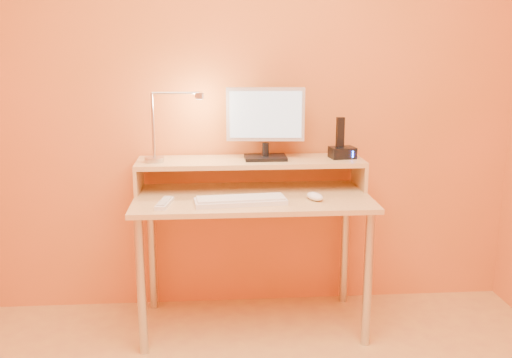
{
  "coord_description": "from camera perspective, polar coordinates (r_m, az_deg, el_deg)",
  "views": [
    {
      "loc": [
        -0.19,
        -1.63,
        1.47
      ],
      "look_at": [
        0.01,
        1.13,
        0.82
      ],
      "focal_mm": 40.03,
      "sensor_mm": 36.0,
      "label": 1
    }
  ],
  "objects": [
    {
      "name": "desk_leg_bl",
      "position": [
        3.28,
        -10.35,
        -7.02
      ],
      "size": [
        0.04,
        0.04,
        0.69
      ],
      "primitive_type": "cylinder",
      "color": "#B8B8B9",
      "rests_on": "floor"
    },
    {
      "name": "desk_leg_fl",
      "position": [
        2.82,
        -11.39,
        -10.52
      ],
      "size": [
        0.04,
        0.04,
        0.69
      ],
      "primitive_type": "cylinder",
      "color": "#B8B8B9",
      "rests_on": "floor"
    },
    {
      "name": "shelf_riser_left",
      "position": [
        3.07,
        -11.64,
        0.07
      ],
      "size": [
        0.02,
        0.3,
        0.14
      ],
      "primitive_type": "cube",
      "color": "#E9BC82",
      "rests_on": "desk_lower"
    },
    {
      "name": "monitor_neck",
      "position": [
        3.02,
        0.95,
        2.98
      ],
      "size": [
        0.04,
        0.04,
        0.07
      ],
      "primitive_type": "cylinder",
      "color": "black",
      "rests_on": "monitor_foot"
    },
    {
      "name": "lamp_bulb",
      "position": [
        2.95,
        -5.67,
        7.97
      ],
      "size": [
        0.03,
        0.03,
        0.0
      ],
      "primitive_type": "cylinder",
      "color": "#FFEAC6",
      "rests_on": "lamp_head"
    },
    {
      "name": "mouse",
      "position": [
        2.85,
        5.91,
        -1.73
      ],
      "size": [
        0.1,
        0.13,
        0.04
      ],
      "primitive_type": "ellipsoid",
      "rotation": [
        0.0,
        0.0,
        0.39
      ],
      "color": "white",
      "rests_on": "desk_lower"
    },
    {
      "name": "shelf_riser_right",
      "position": [
        3.14,
        10.28,
        0.44
      ],
      "size": [
        0.02,
        0.3,
        0.14
      ],
      "primitive_type": "cube",
      "color": "#E9BC82",
      "rests_on": "desk_lower"
    },
    {
      "name": "wall_back",
      "position": [
        3.15,
        -0.78,
        9.2
      ],
      "size": [
        3.0,
        0.04,
        2.5
      ],
      "primitive_type": "cube",
      "color": "orange",
      "rests_on": "floor"
    },
    {
      "name": "desk_leg_br",
      "position": [
        3.34,
        8.86,
        -6.56
      ],
      "size": [
        0.04,
        0.04,
        0.69
      ],
      "primitive_type": "cylinder",
      "color": "#B8B8B9",
      "rests_on": "floor"
    },
    {
      "name": "remote_control",
      "position": [
        2.78,
        -9.13,
        -2.42
      ],
      "size": [
        0.08,
        0.2,
        0.02
      ],
      "primitive_type": "cube",
      "rotation": [
        0.0,
        0.0,
        -0.16
      ],
      "color": "silver",
      "rests_on": "desk_lower"
    },
    {
      "name": "lamp_arm",
      "position": [
        2.95,
        -8.05,
        8.51
      ],
      "size": [
        0.24,
        0.01,
        0.01
      ],
      "primitive_type": "cylinder",
      "rotation": [
        0.0,
        1.57,
        0.0
      ],
      "color": "#B8B8B9",
      "rests_on": "lamp_post"
    },
    {
      "name": "phone_handset",
      "position": [
        3.07,
        8.42,
        4.64
      ],
      "size": [
        0.04,
        0.03,
        0.16
      ],
      "primitive_type": "cube",
      "rotation": [
        0.0,
        0.0,
        0.16
      ],
      "color": "black",
      "rests_on": "phone_dock"
    },
    {
      "name": "lamp_post",
      "position": [
        2.98,
        -10.26,
        5.28
      ],
      "size": [
        0.01,
        0.01,
        0.33
      ],
      "primitive_type": "cylinder",
      "color": "#B8B8B9",
      "rests_on": "lamp_base"
    },
    {
      "name": "desk_leg_fr",
      "position": [
        2.89,
        11.11,
        -9.87
      ],
      "size": [
        0.04,
        0.04,
        0.69
      ],
      "primitive_type": "cylinder",
      "color": "#B8B8B9",
      "rests_on": "floor"
    },
    {
      "name": "monitor_back",
      "position": [
        3.03,
        0.91,
        6.54
      ],
      "size": [
        0.37,
        0.04,
        0.24
      ],
      "primitive_type": "cube",
      "rotation": [
        0.0,
        0.0,
        -0.09
      ],
      "color": "black",
      "rests_on": "monitor_panel"
    },
    {
      "name": "lamp_base",
      "position": [
        3.0,
        -10.12,
        1.92
      ],
      "size": [
        0.1,
        0.1,
        0.02
      ],
      "primitive_type": "cylinder",
      "color": "#B8B8B9",
      "rests_on": "desk_shelf"
    },
    {
      "name": "lamp_head",
      "position": [
        2.94,
        -5.68,
        8.28
      ],
      "size": [
        0.04,
        0.04,
        0.03
      ],
      "primitive_type": "cylinder",
      "color": "#B8B8B9",
      "rests_on": "lamp_arm"
    },
    {
      "name": "desk_lower",
      "position": [
        2.92,
        -0.35,
        -1.92
      ],
      "size": [
        1.2,
        0.6,
        0.02
      ],
      "primitive_type": "cube",
      "color": "#E9BC82",
      "rests_on": "floor"
    },
    {
      "name": "desk_shelf",
      "position": [
        3.03,
        -0.55,
        1.74
      ],
      "size": [
        1.2,
        0.3,
        0.02
      ],
      "primitive_type": "cube",
      "color": "#E9BC82",
      "rests_on": "desk_lower"
    },
    {
      "name": "monitor_screen",
      "position": [
        2.99,
        0.98,
        6.44
      ],
      "size": [
        0.37,
        0.04,
        0.24
      ],
      "primitive_type": "cube",
      "rotation": [
        0.0,
        0.0,
        -0.09
      ],
      "color": "#A1BFD4",
      "rests_on": "monitor_panel"
    },
    {
      "name": "phone_dock",
      "position": [
        3.09,
        8.62,
        2.63
      ],
      "size": [
        0.14,
        0.12,
        0.06
      ],
      "primitive_type": "cube",
      "rotation": [
        0.0,
        0.0,
        0.16
      ],
      "color": "black",
      "rests_on": "desk_shelf"
    },
    {
      "name": "keyboard",
      "position": [
        2.77,
        -1.55,
        -2.24
      ],
      "size": [
        0.46,
        0.18,
        0.02
      ],
      "primitive_type": "cube",
      "rotation": [
        0.0,
        0.0,
        0.09
      ],
      "color": "silver",
      "rests_on": "desk_lower"
    },
    {
      "name": "monitor_foot",
      "position": [
        3.03,
        0.95,
        2.16
      ],
      "size": [
        0.22,
        0.16,
        0.02
      ],
      "primitive_type": "cube",
      "color": "black",
      "rests_on": "desk_shelf"
    },
    {
      "name": "monitor_panel",
      "position": [
        3.01,
        0.95,
        6.49
      ],
      "size": [
        0.41,
        0.07,
        0.28
      ],
      "primitive_type": "cube",
      "rotation": [
        0.0,
        0.0,
        -0.09
      ],
      "color": "#BABABE",
      "rests_on": "monitor_neck"
    },
    {
      "name": "phone_led",
      "position": [
        3.05,
        9.65,
        2.46
      ],
      "size": [
        0.01,
        0.0,
        0.04
      ],
      "primitive_type": "cube",
      "color": "blue",
      "rests_on": "phone_dock"
    }
  ]
}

